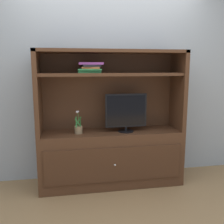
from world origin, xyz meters
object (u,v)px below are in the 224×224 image
object	(u,v)px
magazine_stack	(90,67)
tv_monitor	(126,112)
media_console	(111,143)
potted_plant	(78,129)

from	to	relation	value
magazine_stack	tv_monitor	bearing A→B (deg)	-6.76
media_console	tv_monitor	distance (m)	0.44
potted_plant	tv_monitor	bearing A→B (deg)	-0.77
magazine_stack	potted_plant	bearing A→B (deg)	-164.81
media_console	potted_plant	world-z (taller)	media_console
media_console	tv_monitor	bearing A→B (deg)	-17.17
tv_monitor	media_console	bearing A→B (deg)	162.83
potted_plant	magazine_stack	xyz separation A→B (m)	(0.16, 0.04, 0.72)
media_console	magazine_stack	size ratio (longest dim) A/B	4.83
media_console	magazine_stack	distance (m)	0.97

